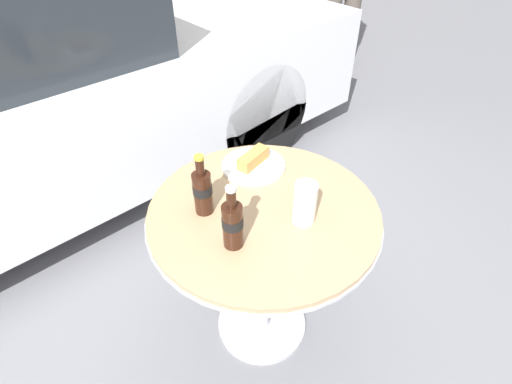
% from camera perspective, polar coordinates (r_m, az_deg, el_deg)
% --- Properties ---
extents(ground_plane, '(30.00, 30.00, 0.00)m').
position_cam_1_polar(ground_plane, '(1.89, 0.84, -18.26)').
color(ground_plane, slate).
extents(bistro_table, '(0.80, 0.80, 0.70)m').
position_cam_1_polar(bistro_table, '(1.44, 1.05, -6.46)').
color(bistro_table, '#B7B7BC').
rests_on(bistro_table, ground_plane).
extents(cola_bottle_left, '(0.06, 0.06, 0.22)m').
position_cam_1_polar(cola_bottle_left, '(1.30, -7.65, 0.21)').
color(cola_bottle_left, '#33190F').
rests_on(cola_bottle_left, bistro_table).
extents(cola_bottle_right, '(0.06, 0.06, 0.22)m').
position_cam_1_polar(cola_bottle_right, '(1.17, -3.36, -4.47)').
color(cola_bottle_right, '#33190F').
rests_on(cola_bottle_right, bistro_table).
extents(drinking_glass, '(0.07, 0.07, 0.15)m').
position_cam_1_polar(drinking_glass, '(1.27, 6.96, -1.84)').
color(drinking_glass, black).
rests_on(drinking_glass, bistro_table).
extents(lunch_plate_near, '(0.24, 0.24, 0.06)m').
position_cam_1_polar(lunch_plate_near, '(1.52, -0.37, 4.13)').
color(lunch_plate_near, white).
rests_on(lunch_plate_near, bistro_table).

